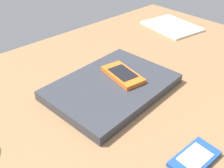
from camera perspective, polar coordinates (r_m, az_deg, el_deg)
The scene contains 5 objects.
desk_surface at distance 67.17cm, azimuth 2.56°, elevation -1.83°, with size 120.00×80.00×3.00cm, color olive.
laptop_closed at distance 64.47cm, azimuth 0.00°, elevation -0.58°, with size 30.67×22.04×2.42cm, color #33353D.
cell_phone_on_laptop at distance 65.89cm, azimuth 2.38°, elevation 2.12°, with size 7.65×12.46×1.24cm.
cell_phone_on_desk at distance 50.93cm, azimuth 17.90°, elevation -15.55°, with size 9.95×5.56×1.13cm.
notepad at distance 104.91cm, azimuth 13.18°, elevation 12.41°, with size 15.47×19.88×0.80cm, color white.
Camera 1 is at (-38.95, -37.68, 41.19)cm, focal length 41.09 mm.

